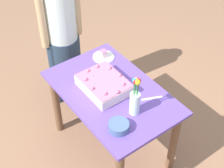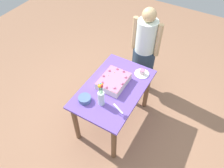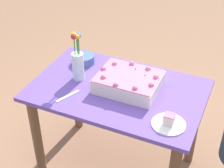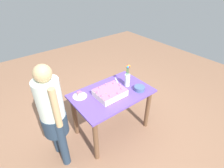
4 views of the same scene
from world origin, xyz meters
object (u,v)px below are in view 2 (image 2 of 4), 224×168
at_px(fruit_bowl, 85,99).
at_px(person_standing, 145,47).
at_px(sheet_cake, 114,81).
at_px(serving_plate_with_slice, 142,73).
at_px(cake_knife, 118,109).
at_px(flower_vase, 101,96).

xyz_separation_m(fruit_bowl, person_standing, (-1.25, 0.24, 0.06)).
bearing_deg(fruit_bowl, sheet_cake, 158.55).
height_order(sheet_cake, serving_plate_with_slice, sheet_cake).
bearing_deg(serving_plate_with_slice, sheet_cake, -34.82).
bearing_deg(fruit_bowl, cake_knife, 103.17).
distance_m(cake_knife, fruit_bowl, 0.43).
bearing_deg(fruit_bowl, person_standing, 169.00).
height_order(flower_vase, person_standing, person_standing).
height_order(fruit_bowl, person_standing, person_standing).
xyz_separation_m(flower_vase, person_standing, (-1.18, 0.04, -0.05)).
distance_m(fruit_bowl, person_standing, 1.27).
height_order(sheet_cake, cake_knife, sheet_cake).
relative_size(sheet_cake, serving_plate_with_slice, 2.02).
distance_m(serving_plate_with_slice, fruit_bowl, 0.89).
bearing_deg(cake_knife, serving_plate_with_slice, 114.42).
relative_size(cake_knife, flower_vase, 0.51).
bearing_deg(flower_vase, fruit_bowl, -72.54).
relative_size(sheet_cake, person_standing, 0.28).
distance_m(cake_knife, flower_vase, 0.26).
bearing_deg(sheet_cake, fruit_bowl, -21.45).
xyz_separation_m(sheet_cake, flower_vase, (0.36, 0.04, 0.09)).
bearing_deg(serving_plate_with_slice, flower_vase, -16.24).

